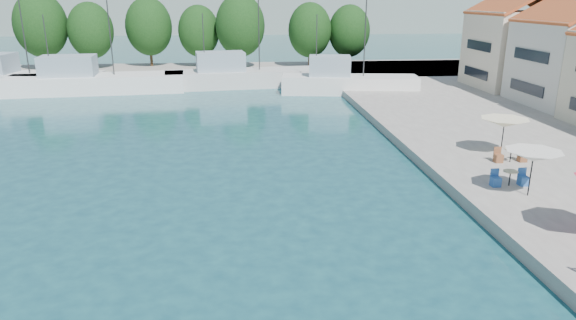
{
  "coord_description": "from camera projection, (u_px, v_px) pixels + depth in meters",
  "views": [
    {
      "loc": [
        -4.22,
        1.03,
        9.35
      ],
      "look_at": [
        -1.82,
        26.0,
        1.4
      ],
      "focal_mm": 32.0,
      "sensor_mm": 36.0,
      "label": 1
    }
  ],
  "objects": [
    {
      "name": "trawler_03",
      "position": [
        240.0,
        77.0,
        56.26
      ],
      "size": [
        17.4,
        6.43,
        10.2
      ],
      "rotation": [
        0.0,
        0.0,
        0.12
      ],
      "color": "silver",
      "rests_on": "ground"
    },
    {
      "name": "tree_07",
      "position": [
        310.0,
        30.0,
        66.15
      ],
      "size": [
        5.58,
        5.58,
        8.26
      ],
      "color": "#3F2B19",
      "rests_on": "quay_far"
    },
    {
      "name": "umbrella_cream",
      "position": [
        504.0,
        123.0,
        29.59
      ],
      "size": [
        2.75,
        2.75,
        2.12
      ],
      "color": "black",
      "rests_on": "quay_right"
    },
    {
      "name": "umbrella_white",
      "position": [
        533.0,
        156.0,
        23.21
      ],
      "size": [
        2.56,
        2.56,
        2.16
      ],
      "color": "black",
      "rests_on": "quay_right"
    },
    {
      "name": "cafe_table_02",
      "position": [
        509.0,
        180.0,
        24.92
      ],
      "size": [
        1.82,
        0.7,
        0.76
      ],
      "color": "black",
      "rests_on": "quay_right"
    },
    {
      "name": "tree_06",
      "position": [
        240.0,
        26.0,
        65.35
      ],
      "size": [
        6.28,
        6.28,
        9.29
      ],
      "color": "#3F2B19",
      "rests_on": "quay_far"
    },
    {
      "name": "tree_03",
      "position": [
        91.0,
        30.0,
        64.83
      ],
      "size": [
        5.62,
        5.62,
        8.32
      ],
      "color": "#3F2B19",
      "rests_on": "quay_far"
    },
    {
      "name": "trawler_04",
      "position": [
        346.0,
        83.0,
        52.17
      ],
      "size": [
        14.03,
        5.56,
        10.2
      ],
      "rotation": [
        0.0,
        0.0,
        -0.15
      ],
      "color": "white",
      "rests_on": "ground"
    },
    {
      "name": "cafe_table_03",
      "position": [
        510.0,
        157.0,
        28.54
      ],
      "size": [
        1.82,
        0.7,
        0.76
      ],
      "color": "black",
      "rests_on": "quay_right"
    },
    {
      "name": "building_06",
      "position": [
        521.0,
        38.0,
        51.16
      ],
      "size": [
        9.0,
        8.8,
        10.2
      ],
      "color": "beige",
      "rests_on": "quay_right"
    },
    {
      "name": "trawler_02",
      "position": [
        93.0,
        82.0,
        52.66
      ],
      "size": [
        17.8,
        6.05,
        10.2
      ],
      "rotation": [
        0.0,
        0.0,
        0.09
      ],
      "color": "white",
      "rests_on": "ground"
    },
    {
      "name": "hill_east",
      "position": [
        367.0,
        8.0,
        174.88
      ],
      "size": [
        140.0,
        40.0,
        12.0
      ],
      "primitive_type": "cube",
      "color": "gray",
      "rests_on": "ground"
    },
    {
      "name": "quay_far",
      "position": [
        209.0,
        73.0,
        64.99
      ],
      "size": [
        90.0,
        16.0,
        0.6
      ],
      "primitive_type": "cube",
      "color": "gray",
      "rests_on": "ground"
    },
    {
      "name": "tree_05",
      "position": [
        199.0,
        31.0,
        67.21
      ],
      "size": [
        5.35,
        5.35,
        7.93
      ],
      "color": "#3F2B19",
      "rests_on": "quay_far"
    },
    {
      "name": "hill_west",
      "position": [
        147.0,
        3.0,
        148.9
      ],
      "size": [
        180.0,
        40.0,
        16.0
      ],
      "primitive_type": "cube",
      "color": "gray",
      "rests_on": "ground"
    },
    {
      "name": "tree_04",
      "position": [
        149.0,
        27.0,
        67.28
      ],
      "size": [
        6.02,
        6.02,
        8.91
      ],
      "color": "#3F2B19",
      "rests_on": "quay_far"
    },
    {
      "name": "tree_08",
      "position": [
        349.0,
        31.0,
        66.95
      ],
      "size": [
        5.38,
        5.38,
        7.97
      ],
      "color": "#3F2B19",
      "rests_on": "quay_far"
    },
    {
      "name": "tree_02",
      "position": [
        41.0,
        25.0,
        64.04
      ],
      "size": [
        6.46,
        6.46,
        9.56
      ],
      "color": "#3F2B19",
      "rests_on": "quay_far"
    },
    {
      "name": "trawler_01",
      "position": [
        9.0,
        80.0,
        54.14
      ],
      "size": [
        18.48,
        6.64,
        10.2
      ],
      "rotation": [
        0.0,
        0.0,
        -0.11
      ],
      "color": "white",
      "rests_on": "ground"
    }
  ]
}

